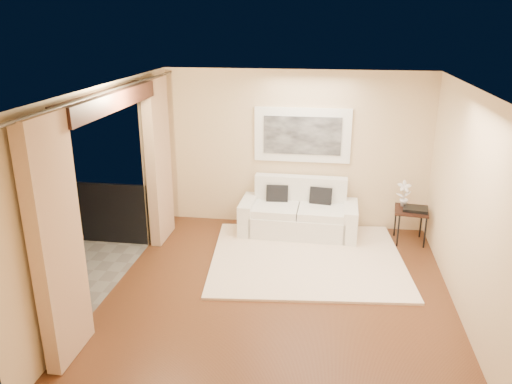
% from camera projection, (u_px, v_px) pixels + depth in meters
% --- Properties ---
extents(floor, '(5.00, 5.00, 0.00)m').
position_uv_depth(floor, '(279.00, 295.00, 6.61)').
color(floor, '#5B321A').
rests_on(floor, ground).
extents(room_shell, '(5.00, 6.40, 5.00)m').
position_uv_depth(room_shell, '(109.00, 101.00, 6.09)').
color(room_shell, white).
rests_on(room_shell, ground).
extents(balcony, '(1.81, 2.60, 1.17)m').
position_uv_depth(balcony, '(46.00, 266.00, 7.02)').
color(balcony, '#605B56').
rests_on(balcony, ground).
extents(curtains, '(0.16, 4.80, 2.64)m').
position_uv_depth(curtains, '(119.00, 192.00, 6.48)').
color(curtains, tan).
rests_on(curtains, ground).
extents(artwork, '(1.62, 0.07, 0.92)m').
position_uv_depth(artwork, '(302.00, 135.00, 8.37)').
color(artwork, white).
rests_on(artwork, room_shell).
extents(rug, '(3.11, 2.78, 0.04)m').
position_uv_depth(rug, '(307.00, 258.00, 7.59)').
color(rug, '#FFE7CD').
rests_on(rug, floor).
extents(sofa, '(1.96, 0.87, 0.93)m').
position_uv_depth(sofa, '(299.00, 215.00, 8.45)').
color(sofa, white).
rests_on(sofa, floor).
extents(side_table, '(0.58, 0.58, 0.57)m').
position_uv_depth(side_table, '(411.00, 213.00, 8.05)').
color(side_table, black).
rests_on(side_table, floor).
extents(tray, '(0.42, 0.34, 0.05)m').
position_uv_depth(tray, '(416.00, 209.00, 7.96)').
color(tray, black).
rests_on(tray, side_table).
extents(orchid, '(0.24, 0.17, 0.43)m').
position_uv_depth(orchid, '(404.00, 194.00, 8.09)').
color(orchid, white).
rests_on(orchid, side_table).
extents(bistro_table, '(0.71, 0.71, 0.73)m').
position_uv_depth(bistro_table, '(49.00, 247.00, 6.51)').
color(bistro_table, black).
rests_on(bistro_table, balcony).
extents(balcony_chair_far, '(0.46, 0.46, 0.89)m').
position_uv_depth(balcony_chair_far, '(49.00, 220.00, 7.74)').
color(balcony_chair_far, black).
rests_on(balcony_chair_far, balcony).
extents(balcony_chair_near, '(0.43, 0.44, 0.98)m').
position_uv_depth(balcony_chair_near, '(45.00, 269.00, 6.10)').
color(balcony_chair_near, black).
rests_on(balcony_chair_near, balcony).
extents(ice_bucket, '(0.18, 0.18, 0.20)m').
position_uv_depth(ice_bucket, '(42.00, 230.00, 6.56)').
color(ice_bucket, white).
rests_on(ice_bucket, bistro_table).
extents(candle, '(0.06, 0.06, 0.07)m').
position_uv_depth(candle, '(62.00, 233.00, 6.63)').
color(candle, red).
rests_on(candle, bistro_table).
extents(vase, '(0.04, 0.04, 0.18)m').
position_uv_depth(vase, '(43.00, 240.00, 6.31)').
color(vase, white).
rests_on(vase, bistro_table).
extents(glass_a, '(0.06, 0.06, 0.12)m').
position_uv_depth(glass_a, '(53.00, 241.00, 6.33)').
color(glass_a, white).
rests_on(glass_a, bistro_table).
extents(glass_b, '(0.06, 0.06, 0.12)m').
position_uv_depth(glass_b, '(64.00, 237.00, 6.47)').
color(glass_b, silver).
rests_on(glass_b, bistro_table).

